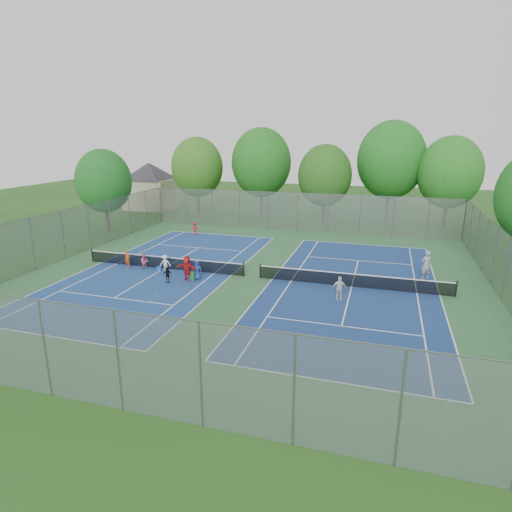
{
  "coord_description": "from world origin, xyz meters",
  "views": [
    {
      "loc": [
        8.68,
        -27.64,
        9.83
      ],
      "look_at": [
        0.0,
        1.0,
        1.3
      ],
      "focal_mm": 30.0,
      "sensor_mm": 36.0,
      "label": 1
    }
  ],
  "objects": [
    {
      "name": "ground",
      "position": [
        0.0,
        0.0,
        0.0
      ],
      "size": [
        120.0,
        120.0,
        0.0
      ],
      "primitive_type": "plane",
      "color": "#234F18",
      "rests_on": "ground"
    },
    {
      "name": "court_pad",
      "position": [
        0.0,
        0.0,
        0.01
      ],
      "size": [
        32.0,
        32.0,
        0.01
      ],
      "primitive_type": "cube",
      "color": "#2D5F36",
      "rests_on": "ground"
    },
    {
      "name": "court_left",
      "position": [
        -7.0,
        0.0,
        0.02
      ],
      "size": [
        10.97,
        23.77,
        0.01
      ],
      "primitive_type": "cube",
      "color": "navy",
      "rests_on": "court_pad"
    },
    {
      "name": "court_right",
      "position": [
        7.0,
        0.0,
        0.02
      ],
      "size": [
        10.97,
        23.77,
        0.01
      ],
      "primitive_type": "cube",
      "color": "navy",
      "rests_on": "court_pad"
    },
    {
      "name": "net_left",
      "position": [
        -7.0,
        0.0,
        0.46
      ],
      "size": [
        12.87,
        0.1,
        0.91
      ],
      "primitive_type": "cube",
      "color": "black",
      "rests_on": "ground"
    },
    {
      "name": "net_right",
      "position": [
        7.0,
        0.0,
        0.46
      ],
      "size": [
        12.87,
        0.1,
        0.91
      ],
      "primitive_type": "cube",
      "color": "black",
      "rests_on": "ground"
    },
    {
      "name": "fence_north",
      "position": [
        0.0,
        16.0,
        2.0
      ],
      "size": [
        32.0,
        0.1,
        4.0
      ],
      "primitive_type": "cube",
      "color": "gray",
      "rests_on": "ground"
    },
    {
      "name": "fence_south",
      "position": [
        0.0,
        -16.0,
        2.0
      ],
      "size": [
        32.0,
        0.1,
        4.0
      ],
      "primitive_type": "cube",
      "color": "gray",
      "rests_on": "ground"
    },
    {
      "name": "fence_west",
      "position": [
        -16.0,
        0.0,
        2.0
      ],
      "size": [
        0.1,
        32.0,
        4.0
      ],
      "primitive_type": "cube",
      "rotation": [
        0.0,
        0.0,
        1.57
      ],
      "color": "gray",
      "rests_on": "ground"
    },
    {
      "name": "fence_east",
      "position": [
        16.0,
        0.0,
        2.0
      ],
      "size": [
        0.1,
        32.0,
        4.0
      ],
      "primitive_type": "cube",
      "rotation": [
        0.0,
        0.0,
        1.57
      ],
      "color": "gray",
      "rests_on": "ground"
    },
    {
      "name": "house",
      "position": [
        -22.0,
        24.0,
        4.21
      ],
      "size": [
        11.03,
        11.03,
        7.3
      ],
      "color": "#B7A88C",
      "rests_on": "ground"
    },
    {
      "name": "tree_nw",
      "position": [
        -14.0,
        22.0,
        5.89
      ],
      "size": [
        6.4,
        6.4,
        9.58
      ],
      "color": "#443326",
      "rests_on": "ground"
    },
    {
      "name": "tree_nl",
      "position": [
        -6.0,
        23.0,
        6.54
      ],
      "size": [
        7.2,
        7.2,
        10.69
      ],
      "color": "#443326",
      "rests_on": "ground"
    },
    {
      "name": "tree_nc",
      "position": [
        2.0,
        21.0,
        5.39
      ],
      "size": [
        6.0,
        6.0,
        8.85
      ],
      "color": "#443326",
      "rests_on": "ground"
    },
    {
      "name": "tree_nr",
      "position": [
        9.0,
        24.0,
        7.04
      ],
      "size": [
        7.6,
        7.6,
        11.42
      ],
      "color": "#443326",
      "rests_on": "ground"
    },
    {
      "name": "tree_ne",
      "position": [
        15.0,
        22.0,
        5.97
      ],
      "size": [
        6.6,
        6.6,
        9.77
      ],
      "color": "#443326",
      "rests_on": "ground"
    },
    {
      "name": "tree_side_w",
      "position": [
        -19.0,
        10.0,
        5.24
      ],
      "size": [
        5.6,
        5.6,
        8.47
      ],
      "color": "#443326",
      "rests_on": "ground"
    },
    {
      "name": "ball_crate",
      "position": [
        -7.14,
        -0.5,
        0.14
      ],
      "size": [
        0.4,
        0.4,
        0.29
      ],
      "primitive_type": "cube",
      "rotation": [
        0.0,
        0.0,
        0.2
      ],
      "color": "blue",
      "rests_on": "ground"
    },
    {
      "name": "ball_hopper",
      "position": [
        -3.75,
        -1.91,
        0.31
      ],
      "size": [
        0.33,
        0.33,
        0.63
      ],
      "primitive_type": "cube",
      "rotation": [
        0.0,
        0.0,
        -0.02
      ],
      "color": "#238233",
      "rests_on": "ground"
    },
    {
      "name": "student_a",
      "position": [
        -9.75,
        -0.6,
        0.67
      ],
      "size": [
        0.53,
        0.39,
        1.33
      ],
      "primitive_type": "imported",
      "rotation": [
        0.0,
        0.0,
        -0.15
      ],
      "color": "#BF4712",
      "rests_on": "ground"
    },
    {
      "name": "student_b",
      "position": [
        -8.3,
        -0.6,
        0.59
      ],
      "size": [
        0.69,
        0.62,
        1.18
      ],
      "primitive_type": "imported",
      "rotation": [
        0.0,
        0.0,
        0.34
      ],
      "color": "#E75A87",
      "rests_on": "ground"
    },
    {
      "name": "student_c",
      "position": [
        -6.55,
        -0.6,
        0.63
      ],
      "size": [
        0.9,
        0.64,
        1.27
      ],
      "primitive_type": "imported",
      "rotation": [
        0.0,
        0.0,
        0.22
      ],
      "color": "white",
      "rests_on": "ground"
    },
    {
      "name": "student_d",
      "position": [
        -5.2,
        -2.82,
        0.56
      ],
      "size": [
        0.68,
        0.35,
        1.12
      ],
      "primitive_type": "imported",
      "rotation": [
        0.0,
        0.0,
        0.12
      ],
      "color": "black",
      "rests_on": "ground"
    },
    {
      "name": "student_e",
      "position": [
        -3.54,
        -1.59,
        0.71
      ],
      "size": [
        0.78,
        0.6,
        1.41
      ],
      "primitive_type": "imported",
      "rotation": [
        0.0,
        0.0,
        0.23
      ],
      "color": "#294196",
      "rests_on": "ground"
    },
    {
      "name": "student_f",
      "position": [
        -4.08,
        -2.05,
        0.9
      ],
      "size": [
        1.74,
        0.86,
        1.8
      ],
      "primitive_type": "imported",
      "rotation": [
        0.0,
        0.0,
        -0.21
      ],
      "color": "red",
      "rests_on": "ground"
    },
    {
      "name": "child_far_baseline",
      "position": [
        -9.55,
        11.17,
        0.67
      ],
      "size": [
        0.89,
        0.55,
        1.34
      ],
      "primitive_type": "imported",
      "rotation": [
        0.0,
        0.0,
        3.2
      ],
      "color": "red",
      "rests_on": "ground"
    },
    {
      "name": "instructor",
      "position": [
        11.81,
        3.29,
        1.01
      ],
      "size": [
        0.88,
        0.77,
        2.02
      ],
      "primitive_type": "imported",
      "rotation": [
        0.0,
        0.0,
        3.62
      ],
      "color": "#99999C",
      "rests_on": "ground"
    },
    {
      "name": "teen_court_b",
      "position": [
        6.42,
        -2.56,
        0.75
      ],
      "size": [
        0.94,
        0.57,
        1.5
      ],
      "primitive_type": "imported",
      "rotation": [
        0.0,
        0.0,
        0.26
      ],
      "color": "silver",
      "rests_on": "ground"
    },
    {
      "name": "tennis_ball_0",
      "position": [
        -4.47,
        -6.24,
        0.03
      ],
      "size": [
        0.07,
        0.07,
        0.07
      ],
      "primitive_type": "sphere",
      "color": "#AFCA2F",
      "rests_on": "ground"
    },
    {
      "name": "tennis_ball_1",
      "position": [
        -9.93,
        -3.09,
        0.03
      ],
      "size": [
        0.07,
        0.07,
        0.07
      ],
      "primitive_type": "sphere",
      "color": "gold",
      "rests_on": "ground"
    },
    {
      "name": "tennis_ball_2",
      "position": [
        -9.98,
        -5.86,
        0.03
      ],
      "size": [
        0.07,
        0.07,
        0.07
      ],
      "primitive_type": "sphere",
      "color": "#C0E535",
      "rests_on": "ground"
    },
    {
      "name": "tennis_ball_3",
      "position": [
        -2.8,
        -5.5,
        0.03
      ],
      "size": [
        0.07,
        0.07,
        0.07
      ],
      "primitive_type": "sphere",
      "color": "#CDF438",
      "rests_on": "ground"
    },
    {
      "name": "tennis_ball_4",
      "position": [
        -7.24,
        -2.93,
        0.03
      ],
      "size": [
        0.07,
        0.07,
        0.07
      ],
      "primitive_type": "sphere",
      "color": "#B4D531",
      "rests_on": "ground"
    },
    {
      "name": "tennis_ball_5",
      "position": [
        -5.4,
        -2.49,
        0.03
      ],
      "size": [
        0.07,
        0.07,
        0.07
      ],
      "primitive_type": "sphere",
      "color": "#A2C42D",
      "rests_on": "ground"
    },
    {
      "name": "tennis_ball_6",
      "position": [
        -10.43,
        -1.97,
        0.03
      ],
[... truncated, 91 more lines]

